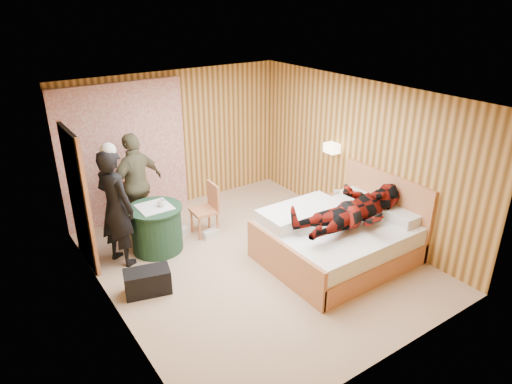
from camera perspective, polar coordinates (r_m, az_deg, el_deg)
floor at (r=6.99m, az=-0.35°, el=-8.48°), size 4.20×5.00×0.01m
ceiling at (r=6.04m, az=-0.41°, el=12.01°), size 4.20×5.00×0.01m
wall_back at (r=8.47m, az=-9.95°, el=6.41°), size 4.20×0.02×2.50m
wall_left at (r=5.62m, az=-18.44°, el=-3.74°), size 0.02×5.00×2.50m
wall_right at (r=7.70m, az=12.71°, el=4.41°), size 0.02×5.00×2.50m
curtain at (r=8.09m, az=-16.14°, el=4.60°), size 2.20×0.08×2.40m
doorway at (r=6.97m, az=-21.32°, el=-0.80°), size 0.06×0.90×2.05m
wall_lamp at (r=7.86m, az=9.48°, el=5.45°), size 0.26×0.24×0.16m
bed at (r=7.00m, az=10.36°, el=-5.63°), size 2.16×1.70×1.17m
nightstand at (r=8.00m, az=10.46°, el=-2.33°), size 0.39×0.53×0.51m
round_table at (r=7.25m, az=-12.33°, el=-4.42°), size 0.83×0.83×0.74m
chair_far at (r=7.74m, az=-14.39°, el=-1.37°), size 0.44×0.44×0.93m
chair_near at (r=7.54m, az=-6.02°, el=-1.64°), size 0.42×0.42×0.88m
duffel_bag at (r=6.39m, az=-13.40°, el=-10.83°), size 0.67×0.47×0.34m
sneaker_left at (r=7.69m, az=-9.37°, el=-5.03°), size 0.32×0.20×0.13m
sneaker_right at (r=7.60m, az=-5.65°, el=-5.19°), size 0.29×0.14×0.12m
woman_standing at (r=6.85m, az=-17.12°, el=-1.87°), size 0.64×0.76×1.78m
man_at_table at (r=7.64m, az=-14.70°, el=0.92°), size 1.09×0.72×1.72m
man_on_bed at (r=6.58m, az=12.37°, el=-1.19°), size 0.86×0.67×1.77m
book_lower at (r=7.86m, az=10.85°, el=-0.78°), size 0.25×0.27×0.02m
book_upper at (r=7.85m, az=10.86°, el=-0.65°), size 0.17×0.23×0.02m
cup_nightstand at (r=7.96m, az=9.97°, el=-0.10°), size 0.11×0.11×0.09m
cup_table at (r=7.06m, az=-11.72°, el=-1.39°), size 0.15×0.15×0.10m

